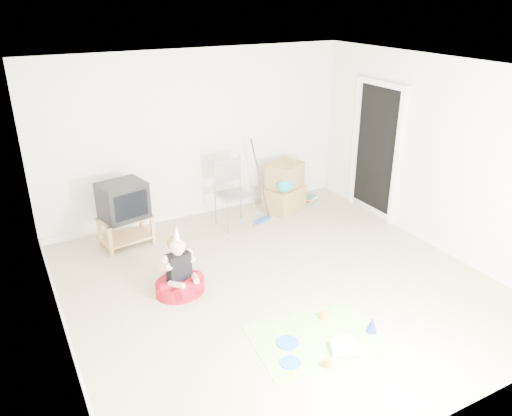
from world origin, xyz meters
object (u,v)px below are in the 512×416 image
folding_chair (234,195)px  cardboard_boxes (284,188)px  birthday_cake (344,348)px  crt_tv (123,200)px  seated_woman (180,279)px  tv_stand (126,229)px

folding_chair → cardboard_boxes: bearing=9.5°
folding_chair → birthday_cake: size_ratio=3.22×
crt_tv → birthday_cake: (1.32, -3.32, -0.65)m
folding_chair → seated_woman: 2.00m
cardboard_boxes → crt_tv: bearing=-179.4°
cardboard_boxes → tv_stand: bearing=-179.4°
crt_tv → birthday_cake: 3.63m
folding_chair → seated_woman: (-1.40, -1.39, -0.33)m
folding_chair → cardboard_boxes: size_ratio=1.34×
cardboard_boxes → seated_woman: size_ratio=0.91×
folding_chair → cardboard_boxes: folding_chair is taller
folding_chair → seated_woman: folding_chair is taller
tv_stand → seated_woman: seated_woman is taller
crt_tv → cardboard_boxes: crt_tv is taller
cardboard_boxes → seated_woman: bearing=-147.0°
folding_chair → birthday_cake: folding_chair is taller
crt_tv → cardboard_boxes: 2.65m
tv_stand → crt_tv: crt_tv is taller
tv_stand → seated_woman: 1.54m
folding_chair → birthday_cake: 3.23m
crt_tv → seated_woman: size_ratio=0.69×
tv_stand → folding_chair: folding_chair is taller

